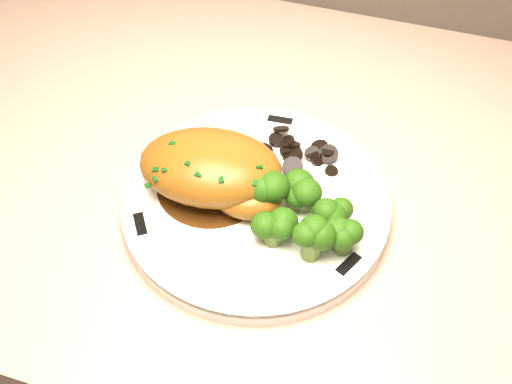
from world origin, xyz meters
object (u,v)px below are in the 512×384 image
(counter, at_px, (290,340))
(plate, at_px, (256,204))
(chicken_breast, at_px, (215,170))
(broccoli_florets, at_px, (306,215))

(counter, xyz_separation_m, plate, (-0.03, -0.09, 0.45))
(counter, distance_m, chicken_breast, 0.51)
(plate, relative_size, broccoli_florets, 2.46)
(counter, distance_m, broccoli_florets, 0.50)
(counter, relative_size, plate, 7.22)
(counter, height_order, broccoli_florets, counter)
(counter, height_order, chicken_breast, counter)
(plate, height_order, chicken_breast, chicken_breast)
(counter, xyz_separation_m, chicken_breast, (-0.08, -0.09, 0.49))
(broccoli_florets, bearing_deg, plate, 156.02)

